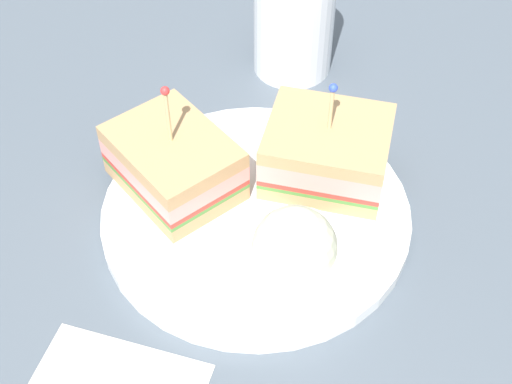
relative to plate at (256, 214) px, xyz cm
name	(u,v)px	position (x,y,z in cm)	size (l,w,h in cm)	color
ground_plane	(256,227)	(0.00, 0.00, -1.65)	(117.10, 117.10, 2.00)	#4C5660
plate	(256,214)	(0.00, 0.00, 0.00)	(25.14, 25.14, 1.31)	white
sandwich_half_front	(174,163)	(7.06, -1.50, 3.21)	(12.74, 12.48, 10.39)	tan
sandwich_half_back	(327,151)	(-5.05, -4.98, 3.27)	(10.43, 9.17, 9.60)	tan
coleslaw_bowl	(294,254)	(-3.85, 5.85, 2.97)	(8.63, 8.63, 6.21)	white
drink_glass	(294,25)	(-0.08, -20.87, 4.34)	(7.80, 7.80, 11.14)	#B74C33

